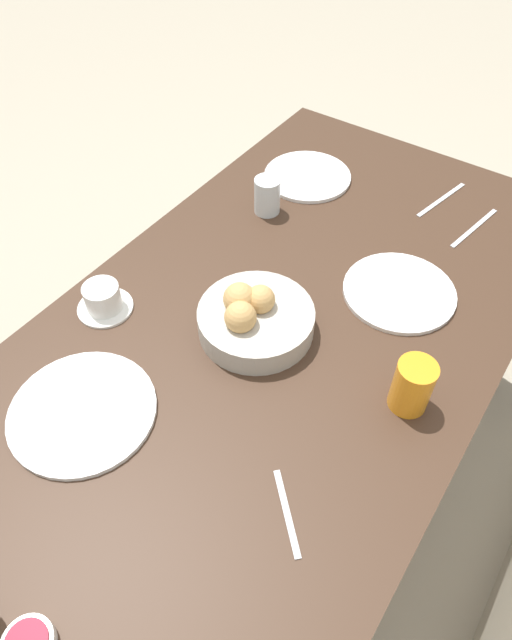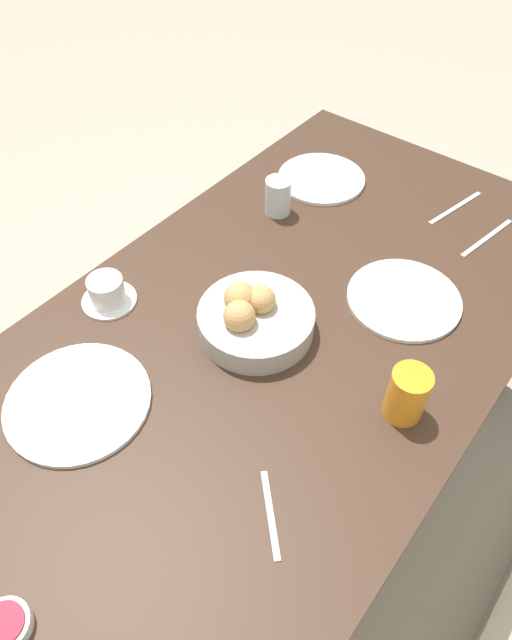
% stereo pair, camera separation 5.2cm
% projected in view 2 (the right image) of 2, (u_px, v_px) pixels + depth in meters
% --- Properties ---
extents(ground_plane, '(10.00, 10.00, 0.00)m').
position_uv_depth(ground_plane, '(273.00, 478.00, 1.72)').
color(ground_plane, '#A89E89').
extents(dining_table, '(1.57, 0.86, 0.71)m').
position_uv_depth(dining_table, '(280.00, 348.00, 1.25)').
color(dining_table, '#3D281C').
rests_on(dining_table, ground_plane).
extents(bread_basket, '(0.24, 0.24, 0.11)m').
position_uv_depth(bread_basket, '(254.00, 318.00, 1.15)').
color(bread_basket, '#B2ADA3').
rests_on(bread_basket, dining_table).
extents(plate_near_left, '(0.23, 0.23, 0.01)m').
position_uv_depth(plate_near_left, '(321.00, 179.00, 1.52)').
color(plate_near_left, white).
rests_on(plate_near_left, dining_table).
extents(plate_near_right, '(0.27, 0.27, 0.01)m').
position_uv_depth(plate_near_right, '(78.00, 401.00, 1.05)').
color(plate_near_right, white).
rests_on(plate_near_right, dining_table).
extents(plate_far_center, '(0.24, 0.24, 0.01)m').
position_uv_depth(plate_far_center, '(404.00, 299.00, 1.22)').
color(plate_far_center, white).
rests_on(plate_far_center, dining_table).
extents(juice_glass, '(0.07, 0.07, 0.11)m').
position_uv_depth(juice_glass, '(407.00, 394.00, 1.00)').
color(juice_glass, orange).
rests_on(juice_glass, dining_table).
extents(water_tumbler, '(0.06, 0.06, 0.09)m').
position_uv_depth(water_tumbler, '(278.00, 196.00, 1.40)').
color(water_tumbler, silver).
rests_on(water_tumbler, dining_table).
extents(coffee_cup, '(0.12, 0.12, 0.06)m').
position_uv_depth(coffee_cup, '(107.00, 292.00, 1.21)').
color(coffee_cup, white).
rests_on(coffee_cup, dining_table).
extents(jam_bowl_berry, '(0.07, 0.07, 0.03)m').
position_uv_depth(jam_bowl_berry, '(5.00, 625.00, 0.80)').
color(jam_bowl_berry, white).
rests_on(jam_bowl_berry, dining_table).
extents(fork_silver, '(0.20, 0.05, 0.00)m').
position_uv_depth(fork_silver, '(455.00, 208.00, 1.44)').
color(fork_silver, '#B7B7BC').
rests_on(fork_silver, dining_table).
extents(knife_silver, '(0.20, 0.05, 0.00)m').
position_uv_depth(knife_silver, '(487.00, 238.00, 1.36)').
color(knife_silver, '#B7B7BC').
rests_on(knife_silver, dining_table).
extents(spoon_coffee, '(0.11, 0.12, 0.00)m').
position_uv_depth(spoon_coffee, '(270.00, 514.00, 0.91)').
color(spoon_coffee, '#B7B7BC').
rests_on(spoon_coffee, dining_table).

